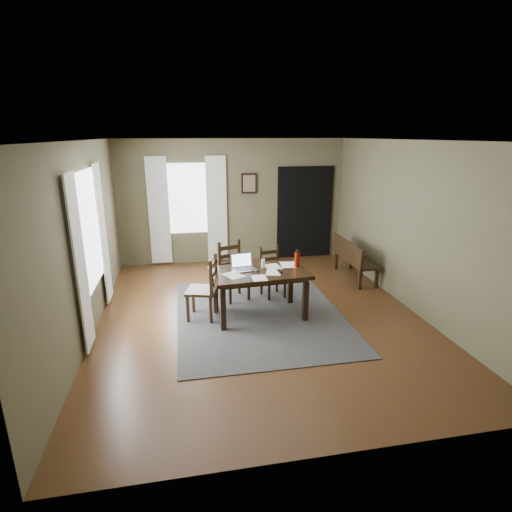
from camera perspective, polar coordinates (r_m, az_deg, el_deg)
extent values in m
cube|color=#492C16|center=(6.48, 0.50, -8.44)|extent=(5.00, 6.00, 0.01)
cube|color=brown|center=(8.93, -3.25, 7.75)|extent=(5.00, 0.02, 2.70)
cube|color=brown|center=(3.30, 10.84, -9.01)|extent=(5.00, 0.02, 2.70)
cube|color=brown|center=(6.07, -23.30, 1.97)|extent=(0.02, 6.00, 2.70)
cube|color=brown|center=(6.95, 21.24, 3.96)|extent=(0.02, 6.00, 2.70)
cube|color=white|center=(5.86, 0.57, 16.21)|extent=(5.00, 6.00, 0.02)
cube|color=#373737|center=(6.48, 0.50, -8.35)|extent=(2.60, 3.20, 0.01)
cube|color=black|center=(6.18, 0.47, -2.43)|extent=(1.54, 0.99, 0.06)
cube|color=black|center=(6.20, 0.47, -2.90)|extent=(1.37, 0.83, 0.05)
cube|color=black|center=(5.89, -4.73, -7.67)|extent=(0.08, 0.08, 0.63)
cube|color=black|center=(6.51, -5.83, -5.20)|extent=(0.08, 0.08, 0.63)
cube|color=black|center=(6.22, 7.08, -6.37)|extent=(0.08, 0.08, 0.63)
cube|color=black|center=(6.81, 4.93, -4.16)|extent=(0.08, 0.08, 0.63)
cube|color=black|center=(6.25, -7.82, -4.92)|extent=(0.54, 0.54, 0.04)
cube|color=black|center=(6.54, -8.93, -6.19)|extent=(0.05, 0.05, 0.43)
cube|color=black|center=(6.47, -5.84, -6.35)|extent=(0.05, 0.05, 0.43)
cube|color=black|center=(6.23, -9.71, -7.47)|extent=(0.05, 0.05, 0.43)
cube|color=black|center=(6.15, -6.46, -7.65)|extent=(0.05, 0.05, 0.43)
cube|color=black|center=(6.29, -5.77, -1.96)|extent=(0.06, 0.06, 0.55)
cube|color=black|center=(5.94, -6.44, -3.14)|extent=(0.06, 0.06, 0.55)
cube|color=black|center=(6.16, -6.06, -3.82)|extent=(0.11, 0.32, 0.07)
cube|color=black|center=(6.11, -6.10, -2.53)|extent=(0.11, 0.32, 0.07)
cube|color=black|center=(6.06, -6.14, -1.22)|extent=(0.11, 0.32, 0.07)
cube|color=black|center=(6.91, -3.09, -2.62)|extent=(0.56, 0.56, 0.04)
cube|color=black|center=(6.77, -3.73, -5.19)|extent=(0.05, 0.05, 0.43)
cube|color=black|center=(7.07, -5.01, -4.23)|extent=(0.05, 0.05, 0.43)
cube|color=black|center=(6.92, -1.07, -4.64)|extent=(0.05, 0.05, 0.43)
cube|color=black|center=(7.22, -2.43, -3.74)|extent=(0.05, 0.05, 0.43)
cube|color=black|center=(6.92, -5.27, -0.18)|extent=(0.06, 0.06, 0.55)
cube|color=black|center=(7.07, -2.49, 0.27)|extent=(0.06, 0.06, 0.55)
cube|color=black|center=(7.04, -3.84, -1.10)|extent=(0.32, 0.13, 0.07)
cube|color=black|center=(6.99, -3.86, 0.05)|extent=(0.32, 0.13, 0.07)
cube|color=black|center=(6.95, -3.89, 1.20)|extent=(0.32, 0.13, 0.07)
cube|color=black|center=(7.05, 2.46, -2.72)|extent=(0.46, 0.46, 0.04)
cube|color=black|center=(6.93, 1.87, -4.89)|extent=(0.04, 0.04, 0.37)
cube|color=black|center=(7.19, 0.78, -4.05)|extent=(0.04, 0.04, 0.37)
cube|color=black|center=(7.06, 4.14, -4.49)|extent=(0.04, 0.04, 0.37)
cube|color=black|center=(7.32, 2.98, -3.69)|extent=(0.04, 0.04, 0.37)
cube|color=black|center=(7.05, 0.66, -0.59)|extent=(0.05, 0.05, 0.47)
cube|color=black|center=(7.19, 3.04, -0.26)|extent=(0.05, 0.05, 0.47)
cube|color=black|center=(7.16, 1.85, -1.40)|extent=(0.28, 0.09, 0.06)
cube|color=black|center=(7.12, 1.86, -0.42)|extent=(0.28, 0.09, 0.06)
cube|color=black|center=(7.08, 1.87, 0.56)|extent=(0.28, 0.09, 0.06)
cube|color=black|center=(8.18, 14.08, -0.35)|extent=(0.44, 1.38, 0.06)
cube|color=black|center=(7.82, 16.84, -3.09)|extent=(0.06, 0.06, 0.38)
cube|color=black|center=(7.68, 14.62, -3.28)|extent=(0.06, 0.06, 0.38)
cube|color=black|center=(8.83, 13.40, -0.54)|extent=(0.06, 0.06, 0.38)
cube|color=black|center=(8.70, 11.38, -0.67)|extent=(0.06, 0.06, 0.38)
cube|color=black|center=(8.05, 12.90, 0.91)|extent=(0.05, 1.38, 0.33)
cube|color=#B7B7BC|center=(6.22, -1.73, -1.94)|extent=(0.39, 0.30, 0.02)
cube|color=#B7B7BC|center=(6.30, -2.10, -0.57)|extent=(0.36, 0.12, 0.23)
cube|color=silver|center=(6.29, -2.07, -0.59)|extent=(0.31, 0.09, 0.19)
cube|color=#3F3F42|center=(6.21, -1.70, -1.88)|extent=(0.32, 0.19, 0.00)
cube|color=#3F3F42|center=(6.16, 0.01, -2.07)|extent=(0.08, 0.10, 0.03)
cube|color=black|center=(6.15, 3.37, -2.19)|extent=(0.05, 0.17, 0.02)
cylinder|color=silver|center=(6.31, 1.01, -1.07)|extent=(0.07, 0.07, 0.14)
cylinder|color=#9C1D0C|center=(6.36, 5.88, -0.51)|extent=(0.10, 0.10, 0.24)
cylinder|color=black|center=(6.32, 5.92, 0.71)|extent=(0.06, 0.06, 0.04)
cube|color=white|center=(6.00, -3.24, -2.76)|extent=(0.35, 0.39, 0.00)
cube|color=white|center=(6.11, 2.51, -2.36)|extent=(0.29, 0.34, 0.00)
cube|color=white|center=(6.37, 2.40, -1.55)|extent=(0.26, 0.33, 0.00)
cube|color=white|center=(6.49, 4.64, -1.24)|extent=(0.28, 0.34, 0.00)
cube|color=white|center=(5.88, 0.48, -3.15)|extent=(0.22, 0.28, 0.00)
cube|color=white|center=(6.23, -22.77, 3.34)|extent=(0.01, 1.30, 1.70)
cube|color=white|center=(8.82, -9.75, 8.07)|extent=(1.00, 0.01, 1.50)
cube|color=silver|center=(5.52, -23.81, -1.14)|extent=(0.03, 0.48, 2.30)
cube|color=silver|center=(7.07, -21.02, 2.93)|extent=(0.03, 0.48, 2.30)
cube|color=silver|center=(8.84, -13.71, 6.21)|extent=(0.44, 0.03, 2.30)
cube|color=silver|center=(8.86, -5.63, 6.64)|extent=(0.44, 0.03, 2.30)
cube|color=black|center=(8.90, -0.99, 10.34)|extent=(0.34, 0.03, 0.44)
cube|color=brown|center=(8.89, -0.98, 10.33)|extent=(0.27, 0.01, 0.36)
cube|color=black|center=(9.31, 6.98, 6.16)|extent=(1.30, 0.03, 2.10)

